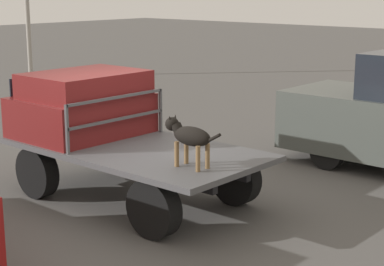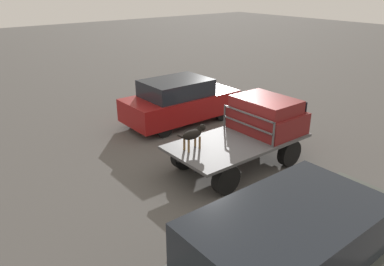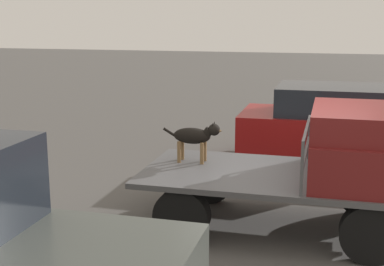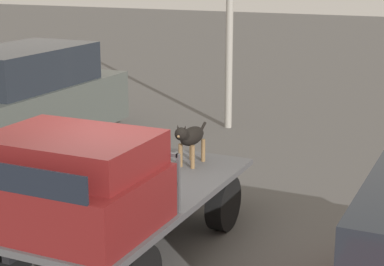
# 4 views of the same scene
# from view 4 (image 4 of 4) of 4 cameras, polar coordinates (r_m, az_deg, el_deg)

# --- Properties ---
(ground_plane) EXTENTS (80.00, 80.00, 0.00)m
(ground_plane) POSITION_cam_4_polar(r_m,az_deg,el_deg) (8.48, -5.89, -10.48)
(ground_plane) COLOR #514F4C
(flatbed_truck) EXTENTS (3.97, 2.03, 0.84)m
(flatbed_truck) POSITION_cam_4_polar(r_m,az_deg,el_deg) (8.24, -6.00, -6.64)
(flatbed_truck) COLOR black
(flatbed_truck) RESTS_ON ground
(truck_cab) EXTENTS (1.51, 1.91, 1.00)m
(truck_cab) POSITION_cam_4_polar(r_m,az_deg,el_deg) (7.10, -10.89, -4.39)
(truck_cab) COLOR maroon
(truck_cab) RESTS_ON flatbed_truck
(truck_headboard) EXTENTS (0.04, 1.91, 0.70)m
(truck_headboard) POSITION_cam_4_polar(r_m,az_deg,el_deg) (7.72, -7.48, -2.66)
(truck_headboard) COLOR #4C4C4F
(truck_headboard) RESTS_ON flatbed_truck
(dog) EXTENTS (0.94, 0.25, 0.66)m
(dog) POSITION_cam_4_polar(r_m,az_deg,el_deg) (9.02, -0.17, -0.38)
(dog) COLOR brown
(dog) RESTS_ON flatbed_truck
(parked_pickup_far) EXTENTS (5.32, 1.87, 2.05)m
(parked_pickup_far) POSITION_cam_4_polar(r_m,az_deg,el_deg) (12.86, -15.18, 2.59)
(parked_pickup_far) COLOR black
(parked_pickup_far) RESTS_ON ground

